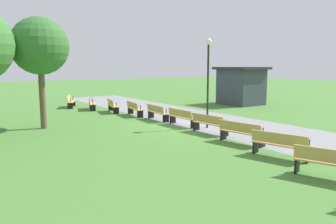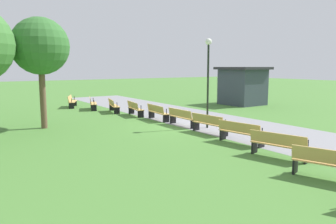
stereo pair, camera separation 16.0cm
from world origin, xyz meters
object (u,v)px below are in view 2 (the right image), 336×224
(bench_5, at_px, (182,117))
(bench_6, at_px, (209,123))
(bench_7, at_px, (240,132))
(lamp_post, at_px, (208,67))
(kiosk, at_px, (242,85))
(bench_3, at_px, (135,108))
(tree_1, at_px, (40,47))
(bench_9, at_px, (330,163))
(bench_4, at_px, (157,112))
(bench_1, at_px, (92,103))
(bench_2, at_px, (113,105))
(bench_8, at_px, (279,144))
(bench_0, at_px, (72,101))

(bench_5, bearing_deg, bench_6, -2.39)
(bench_5, distance_m, bench_7, 4.49)
(lamp_post, bearing_deg, kiosk, 124.60)
(bench_5, relative_size, lamp_post, 0.44)
(bench_3, bearing_deg, kiosk, 102.93)
(bench_5, height_order, tree_1, tree_1)
(bench_9, xyz_separation_m, lamp_post, (-7.70, 2.26, 2.56))
(tree_1, bearing_deg, bench_6, 46.90)
(bench_4, relative_size, bench_7, 0.99)
(bench_6, distance_m, tree_1, 8.93)
(kiosk, bearing_deg, bench_9, -39.85)
(bench_6, height_order, bench_7, same)
(bench_4, distance_m, kiosk, 10.27)
(bench_5, relative_size, kiosk, 0.56)
(bench_3, relative_size, tree_1, 0.37)
(bench_7, distance_m, tree_1, 10.32)
(bench_6, bearing_deg, bench_7, -11.98)
(bench_1, distance_m, bench_5, 8.95)
(bench_6, distance_m, bench_7, 2.25)
(bench_9, distance_m, lamp_post, 8.42)
(bench_6, bearing_deg, bench_5, 172.80)
(bench_2, relative_size, kiosk, 0.57)
(bench_1, relative_size, bench_3, 1.00)
(bench_7, height_order, tree_1, tree_1)
(bench_4, bearing_deg, bench_8, 0.03)
(bench_8, bearing_deg, tree_1, -166.84)
(bench_8, bearing_deg, bench_7, 153.61)
(bench_5, distance_m, bench_9, 8.95)
(bench_5, bearing_deg, bench_9, -9.57)
(bench_2, height_order, bench_6, same)
(bench_2, bearing_deg, bench_9, 12.03)
(bench_1, relative_size, tree_1, 0.37)
(bench_5, bearing_deg, bench_0, -168.04)
(bench_6, xyz_separation_m, bench_9, (6.58, -1.39, 0.00))
(bench_0, relative_size, bench_4, 1.00)
(bench_4, relative_size, bench_5, 1.02)
(bench_4, xyz_separation_m, bench_5, (2.24, 0.09, 0.00))
(bench_7, xyz_separation_m, tree_1, (-7.83, -5.71, 3.54))
(bench_3, bearing_deg, tree_1, -69.32)
(bench_9, bearing_deg, bench_7, 146.41)
(bench_1, relative_size, lamp_post, 0.45)
(bench_3, distance_m, bench_5, 4.49)
(bench_6, xyz_separation_m, tree_1, (-5.60, -5.99, 3.54))
(bench_8, bearing_deg, bench_6, 156.01)
(bench_1, height_order, bench_5, same)
(bench_0, distance_m, bench_4, 8.94)
(bench_8, xyz_separation_m, tree_1, (-10.03, -5.24, 3.54))
(bench_6, relative_size, bench_7, 0.99)
(bench_0, relative_size, bench_2, 0.98)
(tree_1, distance_m, kiosk, 16.09)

